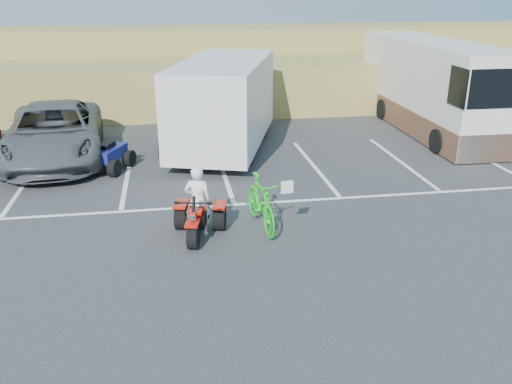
{
  "coord_description": "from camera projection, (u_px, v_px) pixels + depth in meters",
  "views": [
    {
      "loc": [
        -1.43,
        -9.73,
        5.02
      ],
      "look_at": [
        0.25,
        0.6,
        1.0
      ],
      "focal_mm": 38.0,
      "sensor_mm": 36.0,
      "label": 1
    }
  ],
  "objects": [
    {
      "name": "red_trike_atv",
      "position": [
        198.0,
        237.0,
        11.51
      ],
      "size": [
        1.41,
        1.7,
        0.97
      ],
      "primitive_type": null,
      "rotation": [
        0.0,
        0.0,
        -0.22
      ],
      "color": "red",
      "rests_on": "ground"
    },
    {
      "name": "ground",
      "position": [
        249.0,
        249.0,
        10.98
      ],
      "size": [
        100.0,
        100.0,
        0.0
      ],
      "primitive_type": "plane",
      "color": "#333335",
      "rests_on": "ground"
    },
    {
      "name": "rider",
      "position": [
        198.0,
        201.0,
        11.37
      ],
      "size": [
        0.63,
        0.48,
        1.53
      ],
      "primitive_type": "imported",
      "rotation": [
        0.0,
        0.0,
        2.92
      ],
      "color": "white",
      "rests_on": "ground"
    },
    {
      "name": "quad_atv_blue",
      "position": [
        109.0,
        170.0,
        15.65
      ],
      "size": [
        1.53,
        1.72,
        0.93
      ],
      "primitive_type": null,
      "rotation": [
        0.0,
        0.0,
        -0.4
      ],
      "color": "navy",
      "rests_on": "ground"
    },
    {
      "name": "grass_embankment",
      "position": [
        199.0,
        69.0,
        24.74
      ],
      "size": [
        40.0,
        8.5,
        3.1
      ],
      "color": "olive",
      "rests_on": "ground"
    },
    {
      "name": "cargo_trailer",
      "position": [
        224.0,
        102.0,
        17.15
      ],
      "size": [
        4.14,
        6.53,
        2.84
      ],
      "rotation": [
        0.0,
        0.0,
        -0.3
      ],
      "color": "silver",
      "rests_on": "ground"
    },
    {
      "name": "rv_motorhome",
      "position": [
        430.0,
        92.0,
        19.69
      ],
      "size": [
        2.31,
        8.72,
        3.12
      ],
      "rotation": [
        0.0,
        0.0,
        -0.01
      ],
      "color": "silver",
      "rests_on": "ground"
    },
    {
      "name": "quad_atv_green",
      "position": [
        179.0,
        151.0,
        17.5
      ],
      "size": [
        1.3,
        1.68,
        1.04
      ],
      "primitive_type": null,
      "rotation": [
        0.0,
        0.0,
        -0.07
      ],
      "color": "#156022",
      "rests_on": "ground"
    },
    {
      "name": "parking_stripes",
      "position": [
        258.0,
        180.0,
        14.86
      ],
      "size": [
        28.0,
        5.16,
        0.01
      ],
      "color": "white",
      "rests_on": "ground"
    },
    {
      "name": "green_dirt_bike",
      "position": [
        261.0,
        202.0,
        11.79
      ],
      "size": [
        0.79,
        1.99,
        1.16
      ],
      "primitive_type": "imported",
      "rotation": [
        0.0,
        0.0,
        0.13
      ],
      "color": "#14BF19",
      "rests_on": "ground"
    },
    {
      "name": "grey_pickup",
      "position": [
        54.0,
        133.0,
        16.36
      ],
      "size": [
        3.32,
        6.2,
        1.66
      ],
      "primitive_type": "imported",
      "rotation": [
        0.0,
        0.0,
        0.1
      ],
      "color": "#4F5157",
      "rests_on": "ground"
    }
  ]
}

